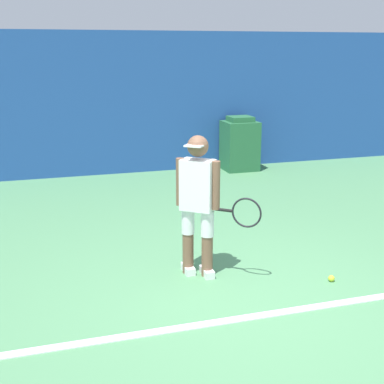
% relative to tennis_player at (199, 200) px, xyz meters
% --- Properties ---
extents(ground_plane, '(24.00, 24.00, 0.00)m').
position_rel_tennis_player_xyz_m(ground_plane, '(0.27, -0.75, -0.83)').
color(ground_plane, '#518C5B').
extents(back_wall, '(24.00, 0.10, 2.68)m').
position_rel_tennis_player_xyz_m(back_wall, '(0.27, 5.06, 0.51)').
color(back_wall, '#234C99').
rests_on(back_wall, ground_plane).
extents(court_baseline, '(21.60, 0.10, 0.01)m').
position_rel_tennis_player_xyz_m(court_baseline, '(0.27, -1.06, -0.82)').
color(court_baseline, white).
rests_on(court_baseline, ground_plane).
extents(tennis_player, '(0.73, 0.64, 1.51)m').
position_rel_tennis_player_xyz_m(tennis_player, '(0.00, 0.00, 0.00)').
color(tennis_player, brown).
rests_on(tennis_player, ground_plane).
extents(tennis_ball, '(0.07, 0.07, 0.07)m').
position_rel_tennis_player_xyz_m(tennis_ball, '(1.27, -0.59, -0.80)').
color(tennis_ball, '#D1E533').
rests_on(tennis_ball, ground_plane).
extents(covered_chair, '(0.65, 0.61, 1.07)m').
position_rel_tennis_player_xyz_m(covered_chair, '(2.36, 4.66, -0.32)').
color(covered_chair, '#28663D').
rests_on(covered_chair, ground_plane).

